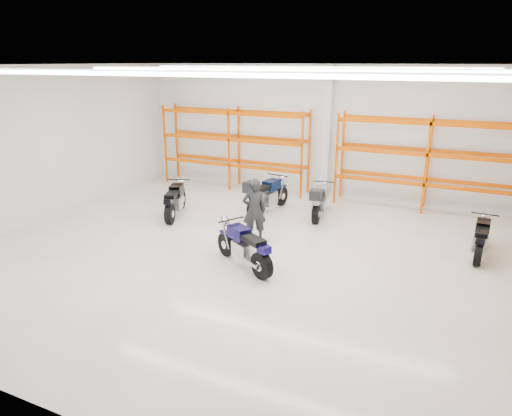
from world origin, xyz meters
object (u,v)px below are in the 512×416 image
at_px(motorcycle_back_b, 265,196).
at_px(motorcycle_back_c, 319,202).
at_px(structural_column, 326,132).
at_px(motorcycle_back_a, 175,201).
at_px(standing_man, 254,210).
at_px(motorcycle_main, 245,249).
at_px(motorcycle_back_d, 481,239).

bearing_deg(motorcycle_back_b, motorcycle_back_c, 9.77).
relative_size(motorcycle_back_c, structural_column, 0.47).
height_order(motorcycle_back_c, structural_column, structural_column).
height_order(motorcycle_back_a, standing_man, standing_man).
bearing_deg(structural_column, motorcycle_back_a, -129.72).
xyz_separation_m(motorcycle_back_b, motorcycle_back_c, (1.66, 0.29, -0.06)).
bearing_deg(motorcycle_back_b, motorcycle_back_a, -148.95).
relative_size(motorcycle_back_a, standing_man, 1.19).
distance_m(motorcycle_main, standing_man, 1.73).
bearing_deg(structural_column, motorcycle_back_d, -35.79).
distance_m(motorcycle_back_b, standing_man, 2.36).
bearing_deg(motorcycle_back_d, motorcycle_back_c, 165.31).
distance_m(motorcycle_main, structural_column, 6.84).
height_order(motorcycle_back_a, structural_column, structural_column).
bearing_deg(motorcycle_back_c, motorcycle_back_b, -170.23).
distance_m(motorcycle_back_b, structural_column, 3.39).
relative_size(motorcycle_back_d, standing_man, 1.13).
bearing_deg(motorcycle_back_b, motorcycle_main, -73.18).
bearing_deg(motorcycle_back_a, motorcycle_back_b, 31.05).
relative_size(motorcycle_back_c, motorcycle_back_d, 1.09).
height_order(motorcycle_back_a, motorcycle_back_d, motorcycle_back_a).
xyz_separation_m(motorcycle_back_a, motorcycle_back_d, (8.50, 0.57, -0.04)).
bearing_deg(motorcycle_back_b, motorcycle_back_d, -8.18).
bearing_deg(motorcycle_back_b, structural_column, 68.48).
xyz_separation_m(motorcycle_back_c, standing_man, (-1.01, -2.53, 0.34)).
bearing_deg(motorcycle_back_c, motorcycle_back_a, -156.93).
bearing_deg(motorcycle_back_c, motorcycle_main, -96.85).
bearing_deg(motorcycle_back_a, motorcycle_back_c, 23.07).
distance_m(motorcycle_back_d, structural_column, 6.45).
xyz_separation_m(motorcycle_back_c, structural_column, (-0.58, 2.46, 1.73)).
bearing_deg(motorcycle_back_a, standing_man, -14.73).
relative_size(motorcycle_back_a, motorcycle_back_d, 1.06).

